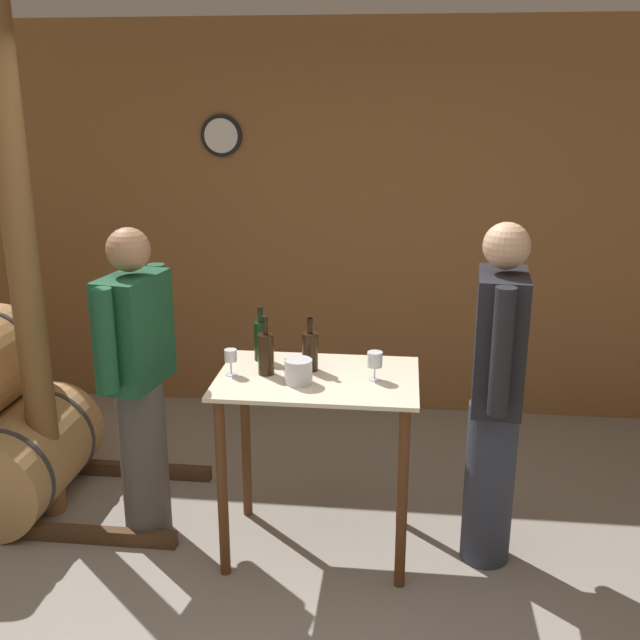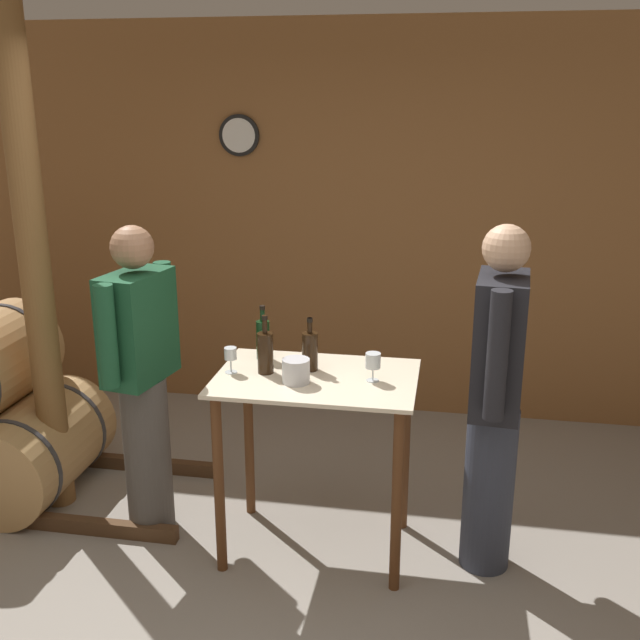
{
  "view_description": "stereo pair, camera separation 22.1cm",
  "coord_description": "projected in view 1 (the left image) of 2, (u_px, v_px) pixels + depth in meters",
  "views": [
    {
      "loc": [
        0.46,
        -2.53,
        2.23
      ],
      "look_at": [
        0.08,
        0.87,
        1.18
      ],
      "focal_mm": 42.0,
      "sensor_mm": 36.0,
      "label": 1
    },
    {
      "loc": [
        0.68,
        -2.5,
        2.23
      ],
      "look_at": [
        0.08,
        0.87,
        1.18
      ],
      "focal_mm": 42.0,
      "sensor_mm": 36.0,
      "label": 2
    }
  ],
  "objects": [
    {
      "name": "wine_bottle_far_left",
      "position": [
        261.0,
        339.0,
        3.74
      ],
      "size": [
        0.07,
        0.07,
        0.28
      ],
      "color": "black",
      "rests_on": "tasting_table"
    },
    {
      "name": "wine_bottle_center",
      "position": [
        310.0,
        350.0,
        3.61
      ],
      "size": [
        0.08,
        0.08,
        0.26
      ],
      "color": "black",
      "rests_on": "tasting_table"
    },
    {
      "name": "tasting_table",
      "position": [
        318.0,
        416.0,
        3.62
      ],
      "size": [
        0.96,
        0.65,
        0.93
      ],
      "color": "beige",
      "rests_on": "ground_plane"
    },
    {
      "name": "person_host",
      "position": [
        138.0,
        381.0,
        3.7
      ],
      "size": [
        0.29,
        0.58,
        1.63
      ],
      "color": "#4C4742",
      "rests_on": "ground_plane"
    },
    {
      "name": "wooden_post",
      "position": [
        24.0,
        274.0,
        3.77
      ],
      "size": [
        0.16,
        0.16,
        2.7
      ],
      "color": "brown",
      "rests_on": "ground_plane"
    },
    {
      "name": "back_wall",
      "position": [
        337.0,
        224.0,
        5.18
      ],
      "size": [
        8.4,
        0.08,
        2.7
      ],
      "color": "brown",
      "rests_on": "ground_plane"
    },
    {
      "name": "wine_glass_near_left",
      "position": [
        231.0,
        357.0,
        3.55
      ],
      "size": [
        0.06,
        0.06,
        0.13
      ],
      "color": "silver",
      "rests_on": "tasting_table"
    },
    {
      "name": "ice_bucket",
      "position": [
        298.0,
        371.0,
        3.46
      ],
      "size": [
        0.13,
        0.13,
        0.12
      ],
      "color": "silver",
      "rests_on": "tasting_table"
    },
    {
      "name": "wine_glass_near_center",
      "position": [
        375.0,
        360.0,
        3.49
      ],
      "size": [
        0.07,
        0.07,
        0.14
      ],
      "color": "silver",
      "rests_on": "tasting_table"
    },
    {
      "name": "wine_bottle_left",
      "position": [
        266.0,
        353.0,
        3.55
      ],
      "size": [
        0.08,
        0.08,
        0.29
      ],
      "color": "black",
      "rests_on": "tasting_table"
    },
    {
      "name": "person_visitor_with_scarf",
      "position": [
        496.0,
        391.0,
        3.49
      ],
      "size": [
        0.25,
        0.59,
        1.69
      ],
      "color": "#333847",
      "rests_on": "ground_plane"
    }
  ]
}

